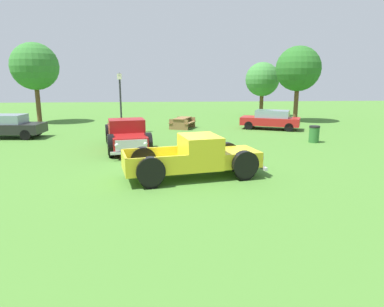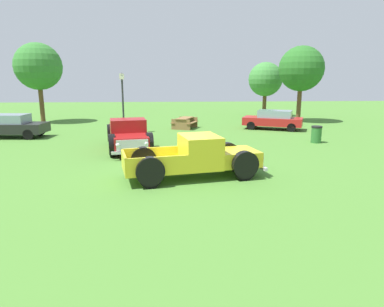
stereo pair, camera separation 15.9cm
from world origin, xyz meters
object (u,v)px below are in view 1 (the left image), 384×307
at_px(pickup_truck_foreground, 202,157).
at_px(sedan_distant_a, 6,126).
at_px(sedan_distant_b, 271,119).
at_px(oak_tree_west, 298,69).
at_px(picnic_table, 182,122).
at_px(lamp_post_near, 121,102).
at_px(oak_tree_east, 262,80).
at_px(oak_tree_center, 35,67).
at_px(trash_can, 314,134).
at_px(pickup_truck_behind_left, 127,136).

bearing_deg(pickup_truck_foreground, sedan_distant_a, 139.87).
distance_m(sedan_distant_b, oak_tree_west, 6.42).
bearing_deg(pickup_truck_foreground, picnic_table, 90.44).
xyz_separation_m(lamp_post_near, oak_tree_east, (12.05, 9.54, 1.38)).
distance_m(sedan_distant_a, oak_tree_west, 21.78).
bearing_deg(pickup_truck_foreground, oak_tree_center, 124.98).
xyz_separation_m(sedan_distant_b, trash_can, (0.93, -5.20, -0.23)).
bearing_deg(sedan_distant_a, picnic_table, 16.40).
relative_size(pickup_truck_foreground, picnic_table, 2.38).
relative_size(pickup_truck_foreground, oak_tree_center, 0.84).
xyz_separation_m(pickup_truck_behind_left, sedan_distant_b, (9.40, 6.58, -0.04)).
bearing_deg(oak_tree_east, oak_tree_center, -169.57).
distance_m(sedan_distant_a, lamp_post_near, 7.01).
bearing_deg(lamp_post_near, oak_tree_east, 38.38).
xyz_separation_m(picnic_table, oak_tree_center, (-11.48, 4.09, 3.96)).
xyz_separation_m(trash_can, oak_tree_east, (0.75, 13.74, 2.96)).
bearing_deg(picnic_table, sedan_distant_b, -7.93).
distance_m(sedan_distant_a, trash_can, 18.28).
xyz_separation_m(pickup_truck_behind_left, sedan_distant_a, (-7.72, 4.25, -0.00)).
xyz_separation_m(sedan_distant_a, picnic_table, (10.88, 3.20, -0.25)).
distance_m(sedan_distant_b, oak_tree_east, 9.12).
relative_size(pickup_truck_foreground, trash_can, 5.60).
bearing_deg(oak_tree_center, trash_can, -28.59).
height_order(trash_can, oak_tree_center, oak_tree_center).
height_order(pickup_truck_behind_left, sedan_distant_b, pickup_truck_behind_left).
bearing_deg(oak_tree_east, oak_tree_west, -69.07).
bearing_deg(pickup_truck_foreground, sedan_distant_b, 62.02).
height_order(pickup_truck_foreground, sedan_distant_b, pickup_truck_foreground).
bearing_deg(pickup_truck_foreground, pickup_truck_behind_left, 123.02).
xyz_separation_m(pickup_truck_behind_left, oak_tree_west, (12.77, 10.70, 3.55)).
bearing_deg(picnic_table, pickup_truck_behind_left, -112.92).
xyz_separation_m(oak_tree_west, oak_tree_center, (-21.10, 0.84, 0.16)).
xyz_separation_m(sedan_distant_a, sedan_distant_b, (17.12, 2.33, -0.03)).
bearing_deg(lamp_post_near, sedan_distant_a, -168.90).
bearing_deg(oak_tree_east, pickup_truck_behind_left, -126.24).
bearing_deg(sedan_distant_a, oak_tree_east, 30.02).
bearing_deg(lamp_post_near, pickup_truck_foreground, -68.27).
xyz_separation_m(picnic_table, oak_tree_east, (7.93, 7.66, 2.95)).
xyz_separation_m(sedan_distant_b, oak_tree_west, (3.37, 4.12, 3.59)).
relative_size(sedan_distant_b, lamp_post_near, 1.12).
bearing_deg(oak_tree_east, trash_can, -93.13).
bearing_deg(trash_can, sedan_distant_a, 170.97).
relative_size(sedan_distant_b, trash_can, 4.61).
xyz_separation_m(sedan_distant_a, trash_can, (18.05, -2.87, -0.27)).
bearing_deg(trash_can, oak_tree_west, 75.34).
relative_size(lamp_post_near, oak_tree_center, 0.62).
height_order(pickup_truck_foreground, sedan_distant_a, pickup_truck_foreground).
bearing_deg(trash_can, lamp_post_near, 159.62).
bearing_deg(pickup_truck_behind_left, oak_tree_east, 53.76).
xyz_separation_m(pickup_truck_foreground, trash_can, (7.08, 6.38, -0.26)).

